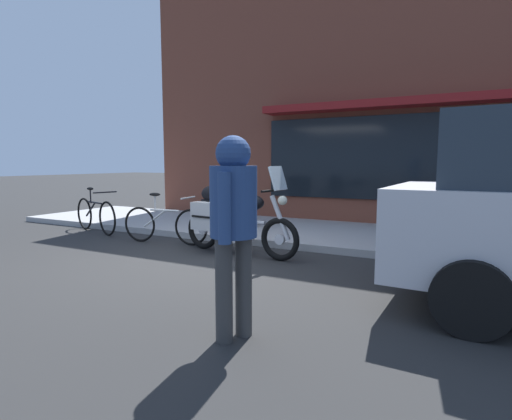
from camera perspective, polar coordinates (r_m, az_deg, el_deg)
name	(u,v)px	position (r m, az deg, el deg)	size (l,w,h in m)	color
ground_plane	(194,258)	(6.29, -8.71, -6.73)	(80.00, 80.00, 0.00)	#292929
touring_motorcycle	(231,216)	(6.44, -3.52, -0.87)	(2.15, 0.63, 1.40)	black
parked_bicycle	(164,224)	(7.46, -12.74, -1.90)	(1.69, 0.48, 0.91)	black
pedestrian_walking	(233,213)	(3.26, -3.21, -0.42)	(0.46, 0.55, 1.67)	#383838
sandwich_board_sign	(238,204)	(8.42, -2.55, 0.88)	(0.55, 0.42, 0.95)	black
second_bicycle_by_cafe	(95,214)	(9.07, -21.67, -0.59)	(1.71, 0.66, 0.94)	black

